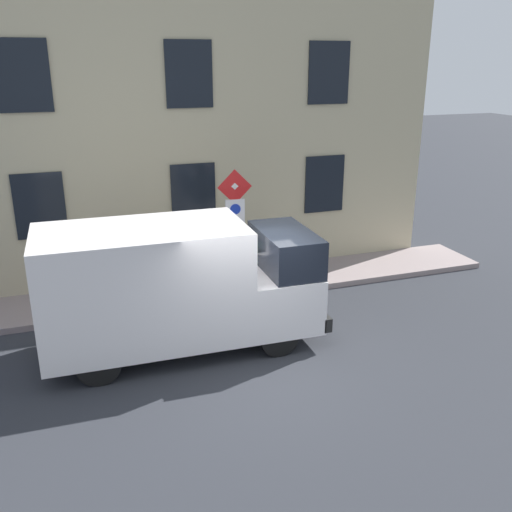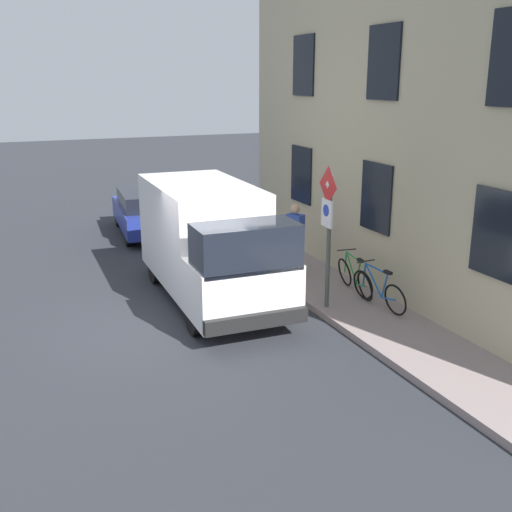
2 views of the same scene
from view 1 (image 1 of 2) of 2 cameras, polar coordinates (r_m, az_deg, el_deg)
The scene contains 8 objects.
ground_plane at distance 10.85m, azimuth -0.42°, elevation -10.48°, with size 80.00×80.00×0.00m, color #2B2D33.
sidewalk_slab at distance 13.89m, azimuth -5.18°, elevation -3.29°, with size 1.77×14.90×0.14m, color gray.
building_facade at distance 14.15m, azimuth -6.87°, elevation 11.53°, with size 0.75×12.90×7.01m.
sign_post_stacked at distance 12.78m, azimuth -2.14°, elevation 4.13°, with size 0.16×0.56×2.83m.
delivery_van at distance 10.84m, azimuth -8.06°, elevation -2.86°, with size 2.12×5.37×2.50m.
bicycle_blue at distance 14.29m, azimuth -1.53°, elevation -0.65°, with size 0.46×1.72×0.89m.
bicycle_green at distance 14.05m, azimuth -5.17°, elevation -1.08°, with size 0.48×1.72×0.89m.
pedestrian at distance 13.04m, azimuth -12.39°, elevation -0.49°, with size 0.42×0.48×1.72m.
Camera 1 is at (-8.91, 3.03, 5.40)m, focal length 39.67 mm.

